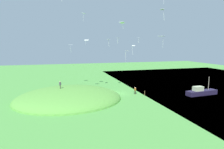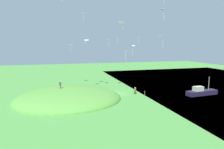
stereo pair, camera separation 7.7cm
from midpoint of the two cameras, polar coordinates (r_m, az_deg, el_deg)
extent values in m
plane|color=#4F9841|center=(46.13, 1.58, -5.67)|extent=(160.00, 160.00, 0.00)
ellipsoid|color=#589B3E|center=(42.42, -12.79, -7.17)|extent=(22.62, 20.08, 4.81)
cube|color=#221B38|center=(49.32, 25.18, -4.93)|extent=(7.90, 2.42, 1.06)
cube|color=#ADB890|center=(48.28, 24.28, -3.86)|extent=(2.38, 1.46, 1.05)
cylinder|color=gray|center=(50.29, 26.90, -2.34)|extent=(0.14, 0.14, 3.14)
cube|color=#39312F|center=(42.04, -15.27, -3.54)|extent=(0.18, 0.25, 0.74)
cylinder|color=#463E49|center=(41.91, -15.30, -2.65)|extent=(0.51, 0.51, 0.59)
sphere|color=tan|center=(41.83, -15.32, -2.10)|extent=(0.22, 0.22, 0.22)
cube|color=brown|center=(45.55, 6.86, -5.38)|extent=(0.21, 0.12, 0.83)
cylinder|color=orange|center=(45.37, 6.88, -4.47)|extent=(0.39, 0.39, 0.66)
sphere|color=beige|center=(45.27, 6.89, -3.91)|extent=(0.25, 0.25, 0.25)
cube|color=white|center=(38.66, 14.58, 11.03)|extent=(1.24, 1.32, 0.06)
cylinder|color=white|center=(38.68, 14.94, 9.15)|extent=(0.17, 0.21, 1.97)
cube|color=white|center=(54.14, 1.80, 10.86)|extent=(1.10, 1.24, 0.03)
cylinder|color=white|center=(53.87, 1.64, 9.90)|extent=(0.06, 0.18, 1.31)
cube|color=white|center=(50.63, 7.95, 10.78)|extent=(1.25, 1.42, 0.27)
cylinder|color=white|center=(50.30, 7.89, 9.88)|extent=(0.07, 0.13, 1.02)
cube|color=silver|center=(51.20, -7.68, 10.17)|extent=(1.26, 1.03, 0.29)
cylinder|color=silver|center=(50.95, -7.89, 9.34)|extent=(0.05, 0.07, 0.93)
cube|color=white|center=(34.81, 3.00, 15.22)|extent=(1.08, 1.16, 0.23)
cylinder|color=white|center=(34.88, 3.24, 14.10)|extent=(0.14, 0.10, 0.86)
cube|color=silver|center=(36.89, 4.49, 7.07)|extent=(0.61, 0.87, 0.13)
cylinder|color=silver|center=(36.84, 4.03, 5.26)|extent=(0.17, 0.16, 1.90)
cube|color=white|center=(45.72, -8.49, 17.62)|extent=(1.22, 1.35, 0.22)
cylinder|color=white|center=(45.37, -8.62, 16.36)|extent=(0.04, 0.20, 1.51)
cylinder|color=white|center=(44.62, 15.13, 20.74)|extent=(0.19, 0.05, 1.88)
cube|color=white|center=(54.78, -12.39, 8.68)|extent=(1.17, 0.83, 0.06)
cylinder|color=white|center=(54.69, -12.30, 7.36)|extent=(0.27, 0.31, 1.91)
cube|color=white|center=(48.68, -1.20, 10.47)|extent=(0.97, 1.17, 0.12)
cylinder|color=white|center=(48.55, -1.04, 9.26)|extent=(0.13, 0.26, 1.54)
cube|color=white|center=(42.98, 6.40, 8.56)|extent=(0.75, 0.63, 0.17)
cylinder|color=white|center=(42.79, 6.08, 7.14)|extent=(0.13, 0.28, 1.80)
cube|color=white|center=(40.43, 14.68, 18.32)|extent=(1.14, 1.27, 0.05)
cylinder|color=white|center=(40.19, 15.17, 16.67)|extent=(0.22, 0.22, 1.81)
cylinder|color=brown|center=(44.43, 9.69, -5.58)|extent=(0.14, 0.14, 1.16)
camera|label=1|loc=(0.04, -90.05, -0.01)|focal=30.58mm
camera|label=2|loc=(0.04, 89.95, 0.01)|focal=30.58mm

